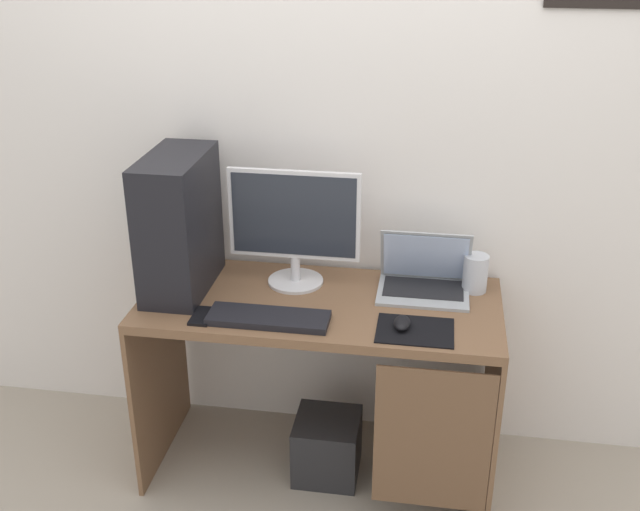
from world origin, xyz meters
TOP-DOWN VIEW (x-y plane):
  - ground_plane at (0.00, 0.00)m, footprint 8.00×8.00m
  - wall_back at (0.00, 0.33)m, footprint 4.00×0.05m
  - desk at (0.02, -0.01)m, footprint 1.31×0.58m
  - pc_tower at (-0.52, 0.03)m, footprint 0.20×0.42m
  - monitor at (-0.11, 0.12)m, footprint 0.49×0.21m
  - laptop at (0.37, 0.14)m, footprint 0.33×0.25m
  - speaker at (0.55, 0.17)m, footprint 0.09×0.09m
  - keyboard at (-0.15, -0.18)m, footprint 0.42×0.14m
  - mousepad at (0.35, -0.17)m, footprint 0.26×0.20m
  - mouse_left at (0.31, -0.16)m, footprint 0.06×0.10m
  - cell_phone at (-0.38, -0.19)m, footprint 0.07×0.13m
  - subwoofer at (0.03, -0.04)m, footprint 0.25×0.25m

SIDE VIEW (x-z plane):
  - ground_plane at x=0.00m, z-range 0.00..0.00m
  - subwoofer at x=0.03m, z-range 0.00..0.25m
  - desk at x=0.02m, z-range 0.21..0.96m
  - mousepad at x=0.35m, z-range 0.75..0.75m
  - cell_phone at x=-0.38m, z-range 0.75..0.76m
  - keyboard at x=-0.15m, z-range 0.75..0.77m
  - mouse_left at x=0.31m, z-range 0.75..0.78m
  - laptop at x=0.37m, z-range 0.68..0.91m
  - speaker at x=0.55m, z-range 0.75..0.89m
  - monitor at x=-0.11m, z-range 0.76..1.21m
  - pc_tower at x=-0.52m, z-range 0.75..1.26m
  - wall_back at x=0.00m, z-range 0.00..2.60m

